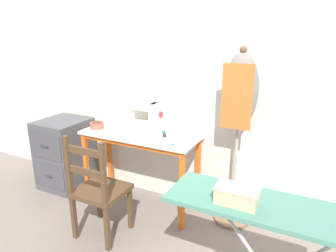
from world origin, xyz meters
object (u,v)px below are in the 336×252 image
thread_spool_near_machine (164,132)px  filing_cabinet (65,153)px  sewing_machine (146,117)px  dress_form (239,103)px  thread_spool_mid_table (165,135)px  ironing_board (278,216)px  storage_box (237,195)px  scissors (176,144)px  wooden_chair (99,191)px  fabric_bowl (97,125)px

thread_spool_near_machine → filing_cabinet: size_ratio=0.05×
sewing_machine → dress_form: size_ratio=0.23×
sewing_machine → thread_spool_mid_table: (0.24, -0.09, -0.11)m
sewing_machine → thread_spool_mid_table: sewing_machine is taller
thread_spool_near_machine → dress_form: size_ratio=0.03×
ironing_board → storage_box: 0.22m
scissors → filing_cabinet: same height
wooden_chair → dress_form: (0.93, 0.70, 0.68)m
sewing_machine → ironing_board: bearing=-36.4°
wooden_chair → sewing_machine: bearing=83.9°
sewing_machine → thread_spool_near_machine: size_ratio=8.73×
sewing_machine → scissors: size_ratio=3.07×
fabric_bowl → wooden_chair: (0.40, -0.51, -0.36)m
scissors → dress_form: 0.62m
thread_spool_mid_table → dress_form: size_ratio=0.03×
ironing_board → filing_cabinet: bearing=159.6°
ironing_board → scissors: bearing=140.1°
thread_spool_near_machine → filing_cabinet: (-1.18, -0.09, -0.39)m
thread_spool_near_machine → scissors: bearing=-41.5°
dress_form → storage_box: (0.26, -1.06, -0.22)m
thread_spool_near_machine → fabric_bowl: bearing=-168.7°
dress_form → fabric_bowl: bearing=-171.8°
scissors → wooden_chair: size_ratio=0.13×
thread_spool_mid_table → wooden_chair: bearing=-118.7°
filing_cabinet → thread_spool_mid_table: bearing=1.3°
scissors → thread_spool_mid_table: 0.21m
filing_cabinet → thread_spool_near_machine: bearing=4.6°
filing_cabinet → fabric_bowl: bearing=-4.3°
scissors → filing_cabinet: 1.45m
scissors → storage_box: size_ratio=0.55×
thread_spool_near_machine → ironing_board: (1.12, -0.95, 0.02)m
filing_cabinet → storage_box: 2.35m
scissors → thread_spool_mid_table: thread_spool_mid_table is taller
storage_box → ironing_board: bearing=14.6°
wooden_chair → dress_form: dress_form is taller
ironing_board → storage_box: bearing=-165.4°
thread_spool_near_machine → ironing_board: size_ratio=0.04×
fabric_bowl → storage_box: (1.60, -0.87, 0.10)m
scissors → ironing_board: ironing_board is taller
dress_form → filing_cabinet: bearing=-175.3°
scissors → ironing_board: 1.19m
thread_spool_near_machine → storage_box: (0.93, -1.00, 0.11)m
sewing_machine → thread_spool_mid_table: bearing=-20.1°
thread_spool_mid_table → filing_cabinet: thread_spool_mid_table is taller
filing_cabinet → sewing_machine: bearing=6.7°
sewing_machine → ironing_board: (1.32, -0.97, -0.09)m
sewing_machine → ironing_board: size_ratio=0.33×
wooden_chair → filing_cabinet: size_ratio=1.20×
fabric_bowl → thread_spool_near_machine: size_ratio=3.24×
fabric_bowl → sewing_machine: bearing=18.3°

